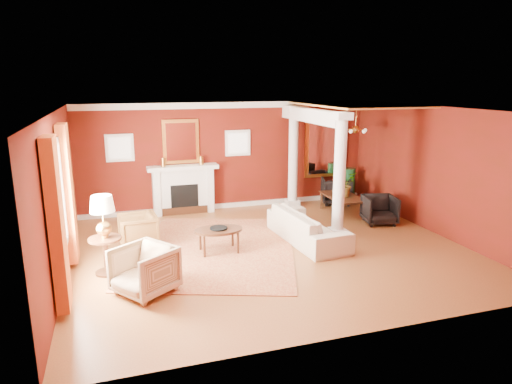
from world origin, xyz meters
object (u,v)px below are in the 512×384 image
object	(u,v)px
coffee_table	(219,231)
side_table	(103,222)
dining_table	(344,200)
sofa	(308,221)
armchair_leopard	(138,229)
armchair_stripe	(144,268)

from	to	relation	value
coffee_table	side_table	bearing A→B (deg)	-169.08
coffee_table	dining_table	xyz separation A→B (m)	(3.77, 1.71, -0.06)
sofa	armchair_leopard	xyz separation A→B (m)	(-3.58, 0.75, -0.06)
armchair_leopard	coffee_table	distance (m)	1.77
armchair_leopard	armchair_stripe	xyz separation A→B (m)	(-0.03, -2.28, 0.05)
sofa	armchair_leopard	distance (m)	3.65
sofa	coffee_table	xyz separation A→B (m)	(-2.01, -0.07, -0.00)
sofa	armchair_leopard	bearing A→B (deg)	73.47
side_table	sofa	bearing A→B (deg)	6.68
side_table	dining_table	xyz separation A→B (m)	(5.97, 2.14, -0.59)
armchair_leopard	armchair_stripe	world-z (taller)	armchair_stripe
armchair_leopard	coffee_table	world-z (taller)	armchair_leopard
coffee_table	dining_table	distance (m)	4.14
side_table	dining_table	bearing A→B (deg)	19.69
sofa	side_table	bearing A→B (deg)	91.99
armchair_stripe	coffee_table	xyz separation A→B (m)	(1.60, 1.46, 0.01)
coffee_table	dining_table	world-z (taller)	dining_table
side_table	armchair_leopard	bearing A→B (deg)	62.93
dining_table	armchair_stripe	bearing A→B (deg)	123.01
armchair_leopard	dining_table	world-z (taller)	dining_table
sofa	dining_table	distance (m)	2.41
armchair_stripe	side_table	distance (m)	1.32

